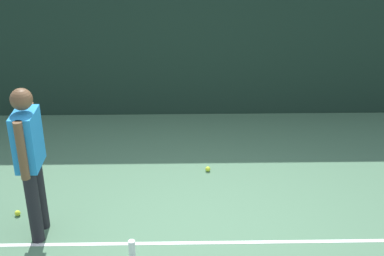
# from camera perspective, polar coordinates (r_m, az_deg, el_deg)

# --- Properties ---
(ground_plane) EXTENTS (12.00, 12.00, 0.00)m
(ground_plane) POSITION_cam_1_polar(r_m,az_deg,el_deg) (6.17, 0.07, -10.02)
(ground_plane) COLOR #4C7556
(back_fence) EXTENTS (10.00, 0.10, 2.53)m
(back_fence) POSITION_cam_1_polar(r_m,az_deg,el_deg) (8.33, -0.35, 9.55)
(back_fence) COLOR #192D23
(back_fence) RESTS_ON ground
(court_line) EXTENTS (9.00, 0.05, 0.00)m
(court_line) POSITION_cam_1_polar(r_m,az_deg,el_deg) (5.89, 0.14, -12.01)
(court_line) COLOR white
(court_line) RESTS_ON ground
(tennis_player) EXTENTS (0.22, 0.53, 1.70)m
(tennis_player) POSITION_cam_1_polar(r_m,az_deg,el_deg) (5.75, -16.73, -2.80)
(tennis_player) COLOR black
(tennis_player) RESTS_ON ground
(tennis_ball_by_fence) EXTENTS (0.07, 0.07, 0.07)m
(tennis_ball_by_fence) POSITION_cam_1_polar(r_m,az_deg,el_deg) (6.59, -17.91, -8.54)
(tennis_ball_by_fence) COLOR #CCE033
(tennis_ball_by_fence) RESTS_ON ground
(tennis_ball_mid_court) EXTENTS (0.07, 0.07, 0.07)m
(tennis_ball_mid_court) POSITION_cam_1_polar(r_m,az_deg,el_deg) (7.12, 1.68, -4.34)
(tennis_ball_mid_court) COLOR #CCE033
(tennis_ball_mid_court) RESTS_ON ground
(water_bottle) EXTENTS (0.07, 0.07, 0.22)m
(water_bottle) POSITION_cam_1_polar(r_m,az_deg,el_deg) (5.66, -6.34, -12.65)
(water_bottle) COLOR white
(water_bottle) RESTS_ON ground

